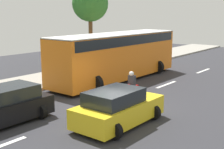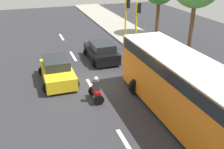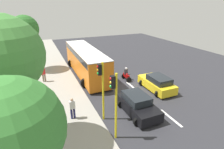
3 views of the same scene
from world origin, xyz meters
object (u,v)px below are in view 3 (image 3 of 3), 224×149
object	(u,v)px
pedestrian_near_signal	(44,74)
street_tree_south	(25,29)
traffic_light_midblock	(102,84)
car_black	(138,105)
pedestrian_by_tree	(72,108)
city_bus	(86,60)
street_tree_north	(2,56)
motorcycle	(126,75)
traffic_light_corner	(115,98)
car_yellow_cab	(157,83)
street_tree_center	(11,131)

from	to	relation	value
pedestrian_near_signal	street_tree_south	world-z (taller)	street_tree_south
traffic_light_midblock	pedestrian_near_signal	bearing A→B (deg)	-68.25
car_black	pedestrian_by_tree	xyz separation A→B (m)	(4.89, -1.08, 0.35)
city_bus	street_tree_north	size ratio (longest dim) A/B	1.41
car_black	city_bus	size ratio (longest dim) A/B	0.36
motorcycle	traffic_light_corner	world-z (taller)	traffic_light_corner
traffic_light_midblock	street_tree_north	xyz separation A→B (m)	(5.43, 0.49, 2.73)
city_bus	car_yellow_cab	bearing A→B (deg)	127.65
traffic_light_midblock	street_tree_center	bearing A→B (deg)	49.21
pedestrian_near_signal	street_tree_south	distance (m)	6.39
car_black	street_tree_center	xyz separation A→B (m)	(7.71, 5.33, 3.99)
pedestrian_near_signal	traffic_light_midblock	distance (m)	9.61
street_tree_south	street_tree_center	size ratio (longest dim) A/B	1.09
motorcycle	traffic_light_midblock	size ratio (longest dim) A/B	0.34
street_tree_south	street_tree_center	distance (m)	19.03
pedestrian_near_signal	city_bus	bearing A→B (deg)	-172.74
car_yellow_cab	street_tree_north	size ratio (longest dim) A/B	0.53
traffic_light_midblock	street_tree_south	distance (m)	14.40
motorcycle	street_tree_north	distance (m)	13.20
pedestrian_near_signal	street_tree_north	distance (m)	10.51
motorcycle	traffic_light_midblock	world-z (taller)	traffic_light_midblock
car_black	traffic_light_corner	world-z (taller)	traffic_light_corner
city_bus	street_tree_south	world-z (taller)	street_tree_south
city_bus	street_tree_south	xyz separation A→B (m)	(6.13, -4.03, 3.42)
car_yellow_cab	street_tree_south	world-z (taller)	street_tree_south
car_yellow_cab	street_tree_north	bearing A→B (deg)	13.64
street_tree_north	car_yellow_cab	bearing A→B (deg)	-166.36
pedestrian_near_signal	street_tree_south	xyz separation A→B (m)	(1.22, -4.66, 4.21)
car_yellow_cab	motorcycle	distance (m)	3.74
pedestrian_near_signal	street_tree_north	xyz separation A→B (m)	(1.94, 9.24, 4.60)
pedestrian_near_signal	traffic_light_corner	world-z (taller)	traffic_light_corner
street_tree_south	motorcycle	bearing A→B (deg)	142.00
city_bus	pedestrian_by_tree	bearing A→B (deg)	68.13
traffic_light_midblock	car_black	bearing A→B (deg)	174.36
city_bus	motorcycle	world-z (taller)	city_bus
street_tree_north	traffic_light_midblock	bearing A→B (deg)	-174.85
pedestrian_by_tree	traffic_light_corner	size ratio (longest dim) A/B	0.38
pedestrian_near_signal	pedestrian_by_tree	size ratio (longest dim) A/B	1.00
traffic_light_corner	street_tree_center	world-z (taller)	street_tree_center
pedestrian_by_tree	motorcycle	bearing A→B (deg)	-144.72
car_yellow_cab	city_bus	size ratio (longest dim) A/B	0.37
city_bus	traffic_light_corner	bearing A→B (deg)	83.01
pedestrian_by_tree	traffic_light_corner	world-z (taller)	traffic_light_corner
pedestrian_by_tree	traffic_light_midblock	world-z (taller)	traffic_light_midblock
traffic_light_corner	traffic_light_midblock	world-z (taller)	same
pedestrian_near_signal	traffic_light_corner	bearing A→B (deg)	107.69
pedestrian_near_signal	car_black	bearing A→B (deg)	125.12
car_black	car_yellow_cab	bearing A→B (deg)	-144.73
car_black	motorcycle	xyz separation A→B (m)	(-2.18, -6.08, -0.07)
pedestrian_near_signal	pedestrian_by_tree	world-z (taller)	same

